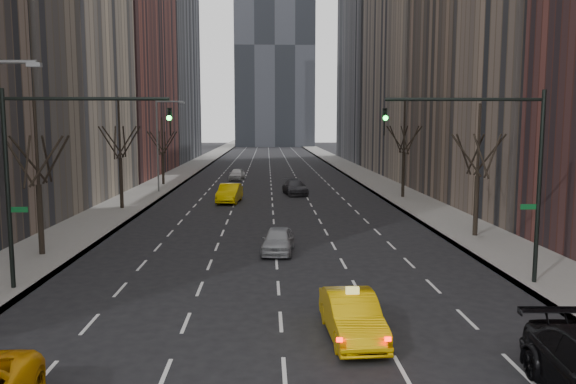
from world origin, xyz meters
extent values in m
cube|color=slate|center=(-12.25, 70.00, 0.07)|extent=(4.50, 320.00, 0.15)
cube|color=slate|center=(12.25, 70.00, 0.07)|extent=(4.50, 320.00, 0.15)
cube|color=brown|center=(-21.50, 66.00, 22.00)|extent=(14.00, 28.00, 44.00)
cube|color=slate|center=(21.50, 95.00, 29.00)|extent=(14.00, 30.00, 58.00)
cylinder|color=black|center=(-12.00, 18.00, 1.93)|extent=(0.28, 0.28, 3.57)
cylinder|color=black|center=(-12.00, 18.00, 5.84)|extent=(0.16, 0.16, 4.25)
cylinder|color=black|center=(-11.85, 18.85, 4.95)|extent=(0.42, 1.80, 2.52)
cylinder|color=black|center=(-11.19, 18.29, 4.95)|extent=(1.74, 0.72, 2.52)
cylinder|color=black|center=(-11.34, 17.45, 4.95)|extent=(1.46, 1.25, 2.52)
cylinder|color=black|center=(-12.15, 17.15, 4.95)|extent=(0.42, 1.80, 2.52)
cylinder|color=black|center=(-12.81, 17.71, 4.95)|extent=(1.74, 0.72, 2.52)
cylinder|color=black|center=(-12.66, 18.55, 4.95)|extent=(1.46, 1.25, 2.52)
cylinder|color=black|center=(-12.00, 34.00, 2.15)|extent=(0.28, 0.28, 3.99)
cylinder|color=black|center=(-12.00, 34.00, 6.52)|extent=(0.16, 0.16, 4.75)
cylinder|color=black|center=(-11.85, 34.85, 5.37)|extent=(0.42, 1.80, 2.52)
cylinder|color=black|center=(-11.19, 34.29, 5.37)|extent=(1.74, 0.72, 2.52)
cylinder|color=black|center=(-11.34, 33.45, 5.37)|extent=(1.46, 1.25, 2.52)
cylinder|color=black|center=(-12.15, 33.15, 5.37)|extent=(0.42, 1.80, 2.52)
cylinder|color=black|center=(-12.81, 33.71, 5.37)|extent=(1.74, 0.72, 2.52)
cylinder|color=black|center=(-12.66, 34.55, 5.37)|extent=(1.46, 1.25, 2.52)
cylinder|color=black|center=(-12.00, 52.00, 1.83)|extent=(0.28, 0.28, 3.36)
cylinder|color=black|center=(-12.00, 52.00, 5.51)|extent=(0.16, 0.16, 4.00)
cylinder|color=black|center=(-11.85, 52.85, 4.74)|extent=(0.42, 1.80, 2.52)
cylinder|color=black|center=(-11.19, 52.29, 4.74)|extent=(1.74, 0.72, 2.52)
cylinder|color=black|center=(-11.34, 51.45, 4.74)|extent=(1.46, 1.25, 2.52)
cylinder|color=black|center=(-12.15, 51.15, 4.74)|extent=(0.42, 1.80, 2.52)
cylinder|color=black|center=(-12.81, 51.71, 4.74)|extent=(1.74, 0.72, 2.52)
cylinder|color=black|center=(-12.66, 52.55, 4.74)|extent=(1.46, 1.25, 2.52)
cylinder|color=black|center=(12.00, 22.00, 1.93)|extent=(0.28, 0.28, 3.57)
cylinder|color=black|center=(12.00, 22.00, 5.84)|extent=(0.16, 0.16, 4.25)
cylinder|color=black|center=(12.15, 22.85, 4.95)|extent=(0.42, 1.80, 2.52)
cylinder|color=black|center=(12.81, 22.29, 4.95)|extent=(1.74, 0.72, 2.52)
cylinder|color=black|center=(12.66, 21.45, 4.95)|extent=(1.46, 1.25, 2.52)
cylinder|color=black|center=(11.85, 21.15, 4.95)|extent=(0.42, 1.80, 2.52)
cylinder|color=black|center=(11.19, 21.71, 4.95)|extent=(1.74, 0.72, 2.52)
cylinder|color=black|center=(11.34, 22.55, 4.95)|extent=(1.46, 1.25, 2.52)
cylinder|color=black|center=(12.00, 40.00, 2.15)|extent=(0.28, 0.28, 3.99)
cylinder|color=black|center=(12.00, 40.00, 6.52)|extent=(0.16, 0.16, 4.75)
cylinder|color=black|center=(12.15, 40.85, 5.37)|extent=(0.42, 1.80, 2.52)
cylinder|color=black|center=(12.81, 40.29, 5.37)|extent=(1.74, 0.72, 2.52)
cylinder|color=black|center=(12.66, 39.45, 5.37)|extent=(1.46, 1.25, 2.52)
cylinder|color=black|center=(11.85, 39.15, 5.37)|extent=(0.42, 1.80, 2.52)
cylinder|color=black|center=(11.19, 39.71, 5.37)|extent=(1.74, 0.72, 2.52)
cylinder|color=black|center=(11.34, 40.55, 5.37)|extent=(1.46, 1.25, 2.52)
cylinder|color=black|center=(-10.80, 12.00, 4.15)|extent=(0.18, 0.18, 8.00)
cylinder|color=black|center=(-7.55, 12.00, 7.75)|extent=(6.50, 0.14, 0.14)
imported|color=black|center=(-4.30, 12.00, 6.85)|extent=(0.18, 0.22, 1.10)
sphere|color=#0CFF33|center=(-4.30, 11.82, 7.00)|extent=(0.20, 0.20, 0.20)
cube|color=#0C5926|center=(-10.40, 12.00, 3.35)|extent=(0.70, 0.04, 0.22)
cylinder|color=black|center=(10.80, 12.00, 4.15)|extent=(0.18, 0.18, 8.00)
cylinder|color=black|center=(7.55, 12.00, 7.75)|extent=(6.50, 0.14, 0.14)
imported|color=black|center=(4.30, 12.00, 6.85)|extent=(0.18, 0.22, 1.10)
sphere|color=#0CFF33|center=(4.30, 11.82, 7.00)|extent=(0.20, 0.20, 0.20)
cube|color=#0C5926|center=(10.40, 12.00, 3.35)|extent=(0.70, 0.04, 0.22)
cylinder|color=slate|center=(-9.90, 10.00, 8.95)|extent=(2.60, 0.14, 0.14)
cube|color=slate|center=(-8.70, 10.00, 8.85)|extent=(0.50, 0.22, 0.15)
cylinder|color=slate|center=(-11.20, 45.00, 4.65)|extent=(0.16, 0.16, 9.00)
cylinder|color=slate|center=(-9.90, 45.00, 8.95)|extent=(2.60, 0.14, 0.14)
cube|color=slate|center=(-8.70, 45.00, 8.85)|extent=(0.50, 0.22, 0.15)
imported|color=#D9A504|center=(2.23, 6.46, 0.72)|extent=(1.75, 4.44, 1.44)
imported|color=#94969B|center=(0.12, 18.50, 0.67)|extent=(1.99, 4.06, 1.33)
imported|color=yellow|center=(-3.71, 37.94, 0.80)|extent=(2.15, 5.01, 1.61)
imported|color=#2E2D32|center=(2.23, 43.24, 0.70)|extent=(2.61, 5.07, 1.41)
imported|color=silver|center=(-4.12, 57.76, 0.70)|extent=(1.98, 4.22, 1.40)
camera|label=1|loc=(-0.45, -10.62, 6.75)|focal=35.00mm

